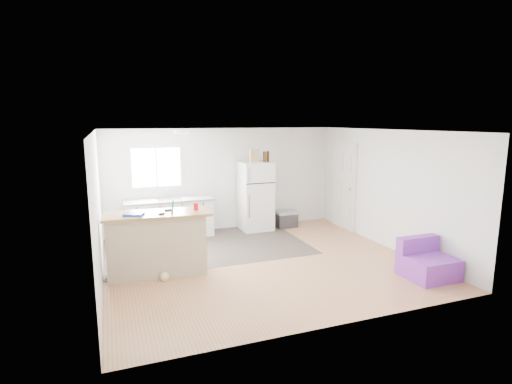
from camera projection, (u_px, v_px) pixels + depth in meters
room at (262, 198)px, 7.16m from camera, size 5.51×5.01×2.41m
vinyl_zone at (207, 246)px, 8.27m from camera, size 4.05×2.50×0.00m
window at (156, 167)px, 8.86m from camera, size 1.18×0.06×0.98m
interior_door at (344, 186)px, 9.56m from camera, size 0.11×0.92×2.10m
ceiling_fixture at (181, 132)px, 7.65m from camera, size 0.30×0.30×0.07m
kitchen_cabinets at (170, 218)px, 8.86m from camera, size 1.94×0.62×1.14m
peninsula at (157, 243)px, 6.70m from camera, size 1.79×0.80×1.07m
refrigerator at (256, 196)px, 9.44m from camera, size 0.72×0.69×1.62m
cooler at (286, 219)px, 9.75m from camera, size 0.53×0.37×0.40m
purple_seat at (427, 263)px, 6.63m from camera, size 0.78×0.73×0.64m
cleaner_jug at (168, 270)px, 6.60m from camera, size 0.15×0.11×0.32m
mop at (166, 266)px, 6.51m from camera, size 0.28×0.37×1.35m
red_cup at (196, 206)px, 6.81m from camera, size 0.10×0.10×0.12m
blue_tray at (134, 214)px, 6.42m from camera, size 0.36×0.31×0.04m
tool_a at (169, 210)px, 6.76m from camera, size 0.14×0.06×0.03m
tool_b at (162, 214)px, 6.48m from camera, size 0.10×0.05×0.03m
cardboard_box at (254, 156)px, 9.17m from camera, size 0.21×0.11×0.30m
bottle_left at (265, 157)px, 9.23m from camera, size 0.09×0.09×0.25m
bottle_right at (268, 156)px, 9.36m from camera, size 0.08×0.08×0.25m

